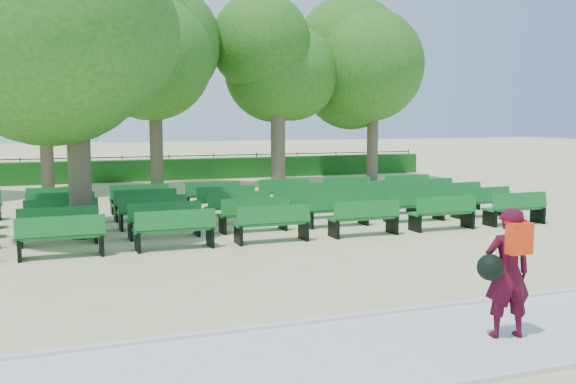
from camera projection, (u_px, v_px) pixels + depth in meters
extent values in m
plane|color=#C6BF83|center=(240.00, 238.00, 14.28)|extent=(120.00, 120.00, 0.00)
cube|color=silver|center=(421.00, 346.00, 7.40)|extent=(30.00, 2.20, 0.06)
cube|color=silver|center=(374.00, 316.00, 8.46)|extent=(30.00, 0.12, 0.10)
cube|color=#165417|center=(147.00, 170.00, 27.25)|extent=(26.00, 0.70, 0.90)
cube|color=#126722|center=(238.00, 207.00, 16.25)|extent=(1.65, 0.58, 0.05)
cube|color=#126722|center=(240.00, 199.00, 16.05)|extent=(1.63, 0.25, 0.38)
cylinder|color=brown|center=(79.00, 158.00, 14.03)|extent=(0.50, 0.50, 3.54)
ellipsoid|color=#2D6B1C|center=(74.00, 14.00, 13.68)|extent=(4.80, 4.80, 4.32)
imported|color=#3E081A|center=(508.00, 273.00, 7.53)|extent=(0.63, 0.48, 1.55)
cube|color=#FF340D|center=(519.00, 239.00, 7.32)|extent=(0.29, 0.14, 0.36)
sphere|color=black|center=(490.00, 267.00, 7.37)|extent=(0.31, 0.31, 0.31)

